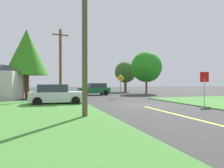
# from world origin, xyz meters

# --- Properties ---
(ground_plane) EXTENTS (120.00, 120.00, 0.00)m
(ground_plane) POSITION_xyz_m (0.00, 0.00, 0.00)
(ground_plane) COLOR #373737
(lane_stripe_center) EXTENTS (0.20, 14.00, 0.01)m
(lane_stripe_center) POSITION_xyz_m (0.00, -8.00, 0.01)
(lane_stripe_center) COLOR yellow
(lane_stripe_center) RESTS_ON ground
(stop_sign) EXTENTS (0.79, 0.07, 2.60)m
(stop_sign) POSITION_xyz_m (4.92, -1.42, 1.84)
(stop_sign) COLOR #9EA0A8
(stop_sign) RESTS_ON ground
(car_approaching_junction) EXTENTS (4.31, 2.27, 1.62)m
(car_approaching_junction) POSITION_xyz_m (-0.40, 13.86, 0.81)
(car_approaching_junction) COLOR #196B33
(car_approaching_junction) RESTS_ON ground
(parked_car_near_building) EXTENTS (4.31, 2.28, 1.62)m
(parked_car_near_building) POSITION_xyz_m (-6.14, 2.64, 0.81)
(parked_car_near_building) COLOR silver
(parked_car_near_building) RESTS_ON ground
(utility_pole_near) EXTENTS (1.80, 0.30, 7.34)m
(utility_pole_near) POSITION_xyz_m (-5.07, -4.58, 3.80)
(utility_pole_near) COLOR brown
(utility_pole_near) RESTS_ON ground
(utility_pole_mid) EXTENTS (1.79, 0.49, 7.51)m
(utility_pole_mid) POSITION_xyz_m (-5.35, 8.81, 3.88)
(utility_pole_mid) COLOR brown
(utility_pole_mid) RESTS_ON ground
(direction_sign) EXTENTS (0.91, 0.09, 2.69)m
(direction_sign) POSITION_xyz_m (1.33, 8.03, 1.68)
(direction_sign) COLOR slate
(direction_sign) RESTS_ON ground
(oak_tree_left) EXTENTS (3.80, 3.80, 5.44)m
(oak_tree_left) POSITION_xyz_m (6.90, 21.27, 3.52)
(oak_tree_left) COLOR brown
(oak_tree_left) RESTS_ON ground
(pine_tree_center) EXTENTS (4.74, 4.74, 6.48)m
(pine_tree_center) POSITION_xyz_m (8.10, 15.26, 4.11)
(pine_tree_center) COLOR brown
(pine_tree_center) RESTS_ON ground
(oak_tree_right) EXTENTS (4.60, 4.60, 7.63)m
(oak_tree_right) POSITION_xyz_m (-8.87, 10.33, 5.08)
(oak_tree_right) COLOR brown
(oak_tree_right) RESTS_ON ground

